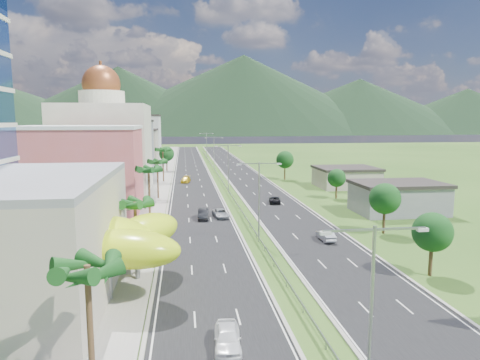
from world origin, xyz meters
name	(u,v)px	position (x,y,z in m)	size (l,w,h in m)	color
ground	(274,266)	(0.00, 0.00, 0.00)	(500.00, 500.00, 0.00)	#2D5119
road_left	(192,172)	(-7.50, 90.00, 0.02)	(11.00, 260.00, 0.04)	black
road_right	(238,172)	(7.50, 90.00, 0.02)	(11.00, 260.00, 0.04)	black
sidewalk_left	(162,173)	(-17.00, 90.00, 0.06)	(7.00, 260.00, 0.12)	gray
median_guardrail	(220,178)	(0.00, 71.99, 0.62)	(0.10, 216.06, 0.76)	gray
streetlight_median_a	(371,302)	(0.00, -25.00, 6.75)	(6.04, 0.25, 11.00)	gray
streetlight_median_b	(259,193)	(0.00, 10.00, 6.75)	(6.04, 0.25, 11.00)	gray
streetlight_median_c	(228,164)	(0.00, 50.00, 6.75)	(6.04, 0.25, 11.00)	gray
streetlight_median_d	(214,150)	(0.00, 95.00, 6.75)	(6.04, 0.25, 11.00)	gray
streetlight_median_e	(207,143)	(0.00, 140.00, 6.75)	(6.04, 0.25, 11.00)	gray
lime_canopy	(82,240)	(-20.00, -4.00, 4.99)	(18.00, 15.00, 7.40)	#C1E316
pink_shophouse	(81,172)	(-28.00, 32.00, 7.50)	(20.00, 15.00, 15.00)	#CD5854
domed_building	(104,143)	(-28.00, 55.00, 11.35)	(20.00, 20.00, 28.70)	beige
midrise_grey	(124,150)	(-27.00, 80.00, 8.00)	(16.00, 15.00, 16.00)	gray
midrise_beige	(133,150)	(-27.00, 102.00, 6.50)	(16.00, 15.00, 13.00)	#B7AD96
midrise_white	(139,139)	(-27.00, 125.00, 9.00)	(16.00, 15.00, 18.00)	silver
shed_near	(398,199)	(28.00, 25.00, 2.50)	(15.00, 10.00, 5.00)	gray
shed_far	(346,178)	(30.00, 55.00, 2.20)	(14.00, 12.00, 4.40)	#B7AD96
palm_tree_a	(87,273)	(-15.50, -22.00, 8.02)	(3.60, 3.60, 9.10)	#47301C
palm_tree_b	(135,206)	(-15.50, 2.00, 7.06)	(3.60, 3.60, 8.10)	#47301C
palm_tree_c	(149,172)	(-15.50, 22.00, 8.50)	(3.60, 3.60, 9.60)	#47301C
palm_tree_d	(157,163)	(-15.50, 45.00, 7.54)	(3.60, 3.60, 8.60)	#47301C
palm_tree_e	(163,151)	(-15.50, 70.00, 8.31)	(3.60, 3.60, 9.40)	#47301C
leafy_tree_lfar	(167,154)	(-15.50, 95.00, 5.58)	(4.90, 4.90, 8.05)	#47301C
leafy_tree_ra	(432,232)	(16.00, -5.00, 4.78)	(4.20, 4.20, 6.90)	#47301C
leafy_tree_rb	(385,199)	(19.00, 12.00, 5.18)	(4.55, 4.55, 7.47)	#47301C
leafy_tree_rc	(337,178)	(22.00, 40.00, 4.37)	(3.85, 3.85, 6.33)	#47301C
leafy_tree_rd	(285,160)	(18.00, 70.00, 5.58)	(4.90, 4.90, 8.05)	#47301C
mountain_ridge	(244,134)	(60.00, 450.00, 0.00)	(860.00, 140.00, 90.00)	black
car_white_near_left	(227,338)	(-7.08, -16.91, 0.85)	(1.92, 4.78, 1.63)	white
car_dark_left	(203,214)	(-6.90, 24.79, 0.86)	(1.73, 4.97, 1.64)	black
car_silver_mid_left	(221,213)	(-3.88, 25.38, 0.73)	(2.30, 4.98, 1.39)	#979A9E
car_yellow_far_left	(186,180)	(-9.55, 67.76, 0.79)	(2.11, 5.19, 1.51)	gold
car_silver_right	(326,235)	(9.27, 9.33, 0.76)	(1.52, 4.36, 1.44)	#939499
car_dark_far_right	(275,200)	(7.98, 36.72, 0.69)	(2.17, 4.71, 1.31)	black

